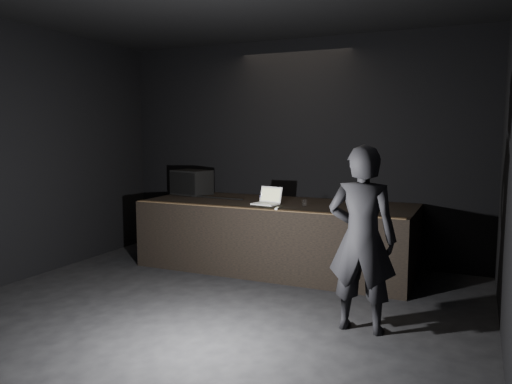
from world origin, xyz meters
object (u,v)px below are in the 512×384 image
object	(u,v)px
stage_riser	(277,235)
stage_monitor	(191,182)
beer_can	(262,198)
person	(362,239)
laptop	(268,200)

from	to	relation	value
stage_riser	stage_monitor	size ratio (longest dim) A/B	5.74
beer_can	person	distance (m)	2.59
stage_riser	laptop	bearing A→B (deg)	-106.41
beer_can	stage_riser	bearing A→B (deg)	21.35
stage_monitor	person	world-z (taller)	person
beer_can	person	world-z (taller)	person
stage_riser	beer_can	bearing A→B (deg)	-158.65
stage_monitor	beer_can	bearing A→B (deg)	-1.58
laptop	stage_monitor	bearing A→B (deg)	171.05
stage_monitor	person	size ratio (longest dim) A/B	0.36
beer_can	stage_monitor	bearing A→B (deg)	164.60
stage_monitor	laptop	size ratio (longest dim) A/B	1.74
person	beer_can	bearing A→B (deg)	-43.64
stage_monitor	laptop	bearing A→B (deg)	-4.21
stage_riser	person	distance (m)	2.54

